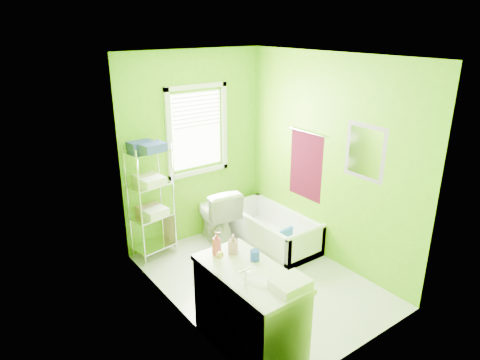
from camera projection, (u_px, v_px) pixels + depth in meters
ground at (259, 280)px, 5.14m from camera, size 2.90×2.90×0.00m
room_envelope at (262, 157)px, 4.60m from camera, size 2.14×2.94×2.62m
window at (197, 126)px, 5.68m from camera, size 0.92×0.05×1.22m
door at (238, 274)px, 3.46m from camera, size 0.09×0.80×2.00m
right_wall_decor at (328, 160)px, 5.24m from camera, size 0.04×1.48×1.17m
bathtub at (273, 233)px, 5.95m from camera, size 0.66×1.42×0.46m
toilet at (216, 214)px, 5.93m from camera, size 0.58×0.86×0.82m
vanity at (250, 307)px, 3.93m from camera, size 0.57×1.11×1.07m
wire_shelf_unit at (151, 189)px, 5.37m from camera, size 0.56×0.45×1.55m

